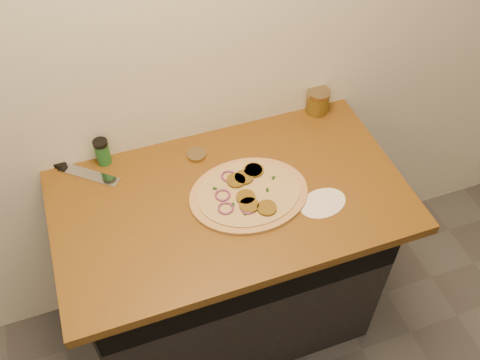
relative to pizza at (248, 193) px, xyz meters
name	(u,v)px	position (x,y,z in m)	size (l,w,h in m)	color
cabinet	(229,264)	(-0.06, 0.05, -0.48)	(1.10, 0.60, 0.86)	black
countertop	(230,199)	(-0.06, 0.02, -0.03)	(1.20, 0.70, 0.04)	brown
pizza	(248,193)	(0.00, 0.00, 0.00)	(0.41, 0.41, 0.03)	tan
chefs_knife	(68,168)	(-0.56, 0.33, 0.00)	(0.28, 0.24, 0.02)	#B7BAC1
mason_jar_lid	(196,155)	(-0.11, 0.24, 0.00)	(0.07, 0.07, 0.02)	#947F56
salsa_jar	(318,101)	(0.40, 0.32, 0.04)	(0.09, 0.09, 0.10)	#942C0E
spice_shaker	(102,152)	(-0.43, 0.32, 0.04)	(0.05, 0.05, 0.10)	#1E6127
flour_spill	(323,203)	(0.22, -0.12, -0.01)	(0.17, 0.17, 0.00)	white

